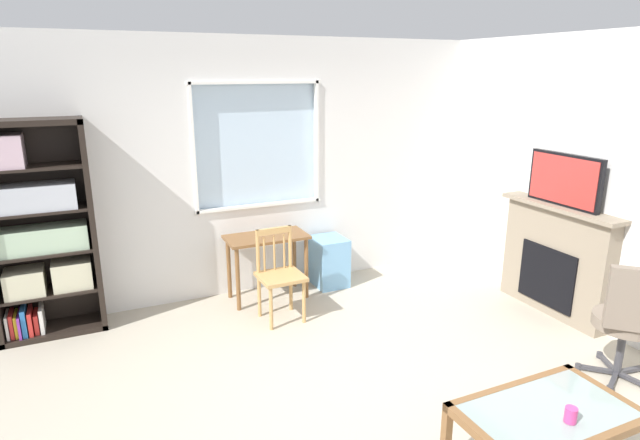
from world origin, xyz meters
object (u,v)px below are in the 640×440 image
plastic_drawer_unit (329,261)px  sippy_cup (571,415)px  wooden_chair (279,274)px  tv (564,180)px  desk_under_window (267,247)px  fireplace (555,259)px  coffee_table (547,419)px  office_chair (629,318)px  bookshelf (38,231)px

plastic_drawer_unit → sippy_cup: 3.33m
wooden_chair → sippy_cup: wooden_chair is taller
plastic_drawer_unit → tv: 2.57m
desk_under_window → tv: 3.01m
wooden_chair → sippy_cup: (0.73, -2.76, 0.03)m
wooden_chair → fireplace: size_ratio=0.69×
plastic_drawer_unit → coffee_table: bearing=-91.8°
tv → sippy_cup: 2.67m
fireplace → tv: tv is taller
wooden_chair → office_chair: bearing=-46.7°
office_chair → sippy_cup: (-1.31, -0.60, -0.06)m
desk_under_window → coffee_table: (0.65, -3.15, -0.19)m
sippy_cup → office_chair: bearing=24.7°
tv → bookshelf: bearing=160.5°
office_chair → sippy_cup: 1.44m
plastic_drawer_unit → tv: tv is taller
desk_under_window → wooden_chair: (-0.05, -0.51, -0.11)m
bookshelf → wooden_chair: 2.20m
bookshelf → desk_under_window: bearing=-3.0°
fireplace → desk_under_window: bearing=148.8°
desk_under_window → office_chair: bearing=-53.5°
fireplace → tv: size_ratio=1.62×
wooden_chair → plastic_drawer_unit: bearing=35.0°
wooden_chair → plastic_drawer_unit: (0.81, 0.56, -0.19)m
sippy_cup → fireplace: bearing=44.1°
tv → office_chair: size_ratio=0.80×
coffee_table → desk_under_window: bearing=101.7°
desk_under_window → plastic_drawer_unit: size_ratio=1.53×
desk_under_window → sippy_cup: size_ratio=9.48×
fireplace → wooden_chair: bearing=158.6°
coffee_table → tv: bearing=41.8°
fireplace → sippy_cup: fireplace is taller
bookshelf → fireplace: (4.60, -1.62, -0.43)m
plastic_drawer_unit → sippy_cup: plastic_drawer_unit is taller
office_chair → desk_under_window: bearing=126.5°
tv → wooden_chair: bearing=158.4°
desk_under_window → coffee_table: bearing=-78.3°
fireplace → coffee_table: bearing=-138.4°
desk_under_window → bookshelf: bearing=177.0°
desk_under_window → sippy_cup: 3.35m
desk_under_window → fireplace: size_ratio=0.66×
desk_under_window → sippy_cup: (0.68, -3.28, -0.08)m
desk_under_window → fireplace: (2.50, -1.51, -0.01)m
tv → sippy_cup: (-1.80, -1.76, -0.87)m
desk_under_window → office_chair: size_ratio=0.85×
coffee_table → sippy_cup: bearing=-79.3°
bookshelf → tv: bearing=-19.5°
tv → coffee_table: bearing=-138.2°
tv → coffee_table: size_ratio=0.76×
office_chair → sippy_cup: office_chair is taller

